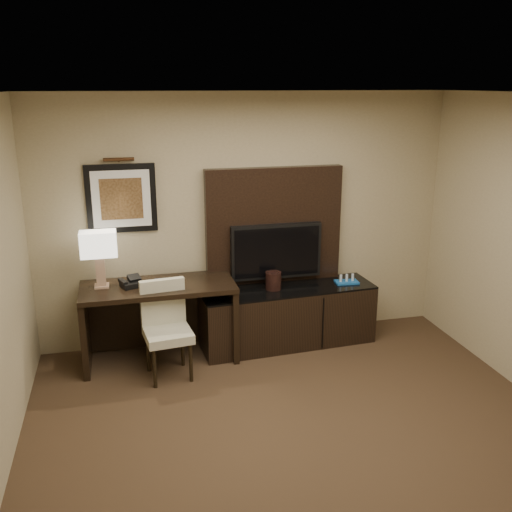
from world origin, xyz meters
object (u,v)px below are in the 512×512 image
object	(u,v)px
minibar_tray	(347,279)
desk_chair	(168,334)
desk	(160,322)
table_lamp	(99,257)
desk_phone	(131,282)
tv	(276,251)
ice_bucket	(273,281)
credenza	(288,316)

from	to	relation	value
minibar_tray	desk_chair	bearing A→B (deg)	-167.51
desk	minibar_tray	bearing A→B (deg)	1.28
desk	desk_chair	bearing A→B (deg)	-83.21
table_lamp	desk	bearing A→B (deg)	-7.26
desk	desk_phone	xyz separation A→B (m)	(-0.26, 0.01, 0.46)
desk	table_lamp	size ratio (longest dim) A/B	2.48
tv	minibar_tray	bearing A→B (deg)	-13.22
table_lamp	minibar_tray	xyz separation A→B (m)	(2.61, -0.01, -0.44)
ice_bucket	minibar_tray	distance (m)	0.84
minibar_tray	desk_phone	bearing A→B (deg)	-178.81
desk	table_lamp	world-z (taller)	table_lamp
desk_phone	minibar_tray	bearing A→B (deg)	-18.36
credenza	tv	xyz separation A→B (m)	(-0.09, 0.19, 0.69)
credenza	ice_bucket	bearing A→B (deg)	172.84
credenza	minibar_tray	world-z (taller)	minibar_tray
minibar_tray	ice_bucket	bearing A→B (deg)	179.98
credenza	desk_phone	distance (m)	1.74
credenza	ice_bucket	size ratio (longest dim) A/B	9.96
desk	minibar_tray	xyz separation A→B (m)	(2.07, 0.06, 0.29)
desk_phone	desk_chair	bearing A→B (deg)	-71.84
tv	minibar_tray	xyz separation A→B (m)	(0.77, -0.18, -0.32)
table_lamp	desk_phone	bearing A→B (deg)	-11.37
tv	ice_bucket	size ratio (longest dim) A/B	5.25
desk_phone	ice_bucket	distance (m)	1.49
credenza	desk_phone	xyz separation A→B (m)	(-1.65, -0.04, 0.55)
credenza	tv	size ratio (longest dim) A/B	1.90
desk	credenza	bearing A→B (deg)	1.67
credenza	desk_chair	world-z (taller)	desk_chair
desk_phone	minibar_tray	world-z (taller)	desk_phone
table_lamp	ice_bucket	bearing A→B (deg)	-0.30
desk	table_lamp	xyz separation A→B (m)	(-0.55, 0.07, 0.72)
credenza	desk_chair	xyz separation A→B (m)	(-1.34, -0.44, 0.13)
ice_bucket	table_lamp	bearing A→B (deg)	179.70
ice_bucket	desk_chair	bearing A→B (deg)	-159.16
credenza	minibar_tray	bearing A→B (deg)	-2.71
ice_bucket	desk_phone	bearing A→B (deg)	-178.12
credenza	desk_chair	distance (m)	1.42
desk_phone	tv	bearing A→B (deg)	-11.23
tv	ice_bucket	world-z (taller)	tv
tv	desk_chair	world-z (taller)	tv
desk	table_lamp	bearing A→B (deg)	172.35
desk	ice_bucket	world-z (taller)	ice_bucket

